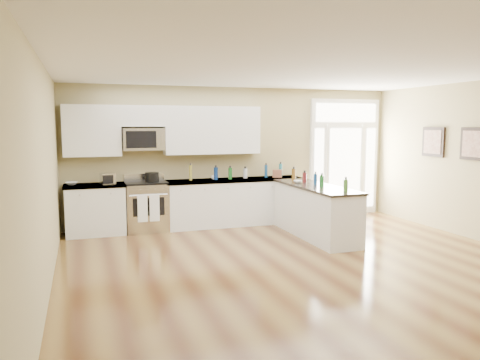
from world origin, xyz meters
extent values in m
plane|color=#4C2C15|center=(0.00, 0.00, 0.00)|extent=(8.00, 8.00, 0.00)
plane|color=tan|center=(0.00, 4.00, 1.40)|extent=(7.00, 0.00, 7.00)
plane|color=tan|center=(-3.50, 0.00, 1.40)|extent=(0.00, 8.00, 8.00)
plane|color=white|center=(0.00, 0.00, 2.80)|extent=(8.00, 8.00, 0.00)
cube|color=silver|center=(-2.87, 3.69, 0.45)|extent=(1.06, 0.62, 0.90)
cube|color=black|center=(-2.87, 3.69, 0.05)|extent=(1.02, 0.52, 0.10)
cube|color=black|center=(-2.87, 3.69, 0.92)|extent=(1.10, 0.66, 0.04)
cube|color=silver|center=(-0.16, 3.69, 0.45)|extent=(2.81, 0.62, 0.90)
cube|color=black|center=(-0.16, 3.69, 0.05)|extent=(2.77, 0.52, 0.10)
cube|color=black|center=(-0.16, 3.69, 0.92)|extent=(2.85, 0.66, 0.04)
cube|color=silver|center=(0.93, 2.24, 0.45)|extent=(0.65, 2.28, 0.90)
cube|color=black|center=(0.93, 2.24, 0.05)|extent=(0.61, 2.18, 0.10)
cube|color=black|center=(0.93, 2.24, 0.92)|extent=(0.69, 2.32, 0.04)
cube|color=silver|center=(-2.88, 3.83, 1.93)|extent=(1.04, 0.33, 0.95)
cube|color=silver|center=(-0.57, 3.83, 1.93)|extent=(1.94, 0.33, 0.95)
cube|color=silver|center=(-1.95, 3.83, 2.20)|extent=(0.82, 0.33, 0.40)
cube|color=silver|center=(-1.95, 3.80, 1.76)|extent=(0.78, 0.40, 0.42)
cube|color=black|center=(-2.01, 3.59, 1.76)|extent=(0.56, 0.01, 0.32)
cube|color=white|center=(2.55, 3.96, 1.30)|extent=(1.70, 0.08, 2.60)
cube|color=white|center=(2.55, 3.91, 1.05)|extent=(0.78, 0.02, 1.80)
cube|color=white|center=(1.89, 3.91, 1.05)|extent=(0.22, 0.02, 1.80)
cube|color=white|center=(3.21, 3.91, 1.05)|extent=(0.22, 0.02, 1.80)
cube|color=white|center=(2.55, 3.91, 2.30)|extent=(1.50, 0.02, 0.40)
cube|color=black|center=(3.47, 2.20, 1.70)|extent=(0.04, 0.58, 0.58)
cube|color=brown|center=(3.45, 2.20, 1.70)|extent=(0.01, 0.46, 0.46)
cube|color=black|center=(3.47, 1.20, 1.70)|extent=(0.04, 0.58, 0.58)
cube|color=brown|center=(3.45, 1.20, 1.70)|extent=(0.01, 0.46, 0.46)
cube|color=silver|center=(-1.93, 3.69, 0.46)|extent=(0.79, 0.65, 0.92)
cube|color=black|center=(-1.93, 3.69, 0.94)|extent=(0.79, 0.60, 0.03)
cube|color=silver|center=(-1.93, 3.99, 1.01)|extent=(0.79, 0.04, 0.14)
cube|color=black|center=(-1.93, 3.36, 0.52)|extent=(0.58, 0.01, 0.34)
cylinder|color=silver|center=(-1.93, 3.34, 0.74)|extent=(0.70, 0.02, 0.02)
cube|color=white|center=(-2.05, 3.33, 0.50)|extent=(0.18, 0.02, 0.50)
cube|color=white|center=(-1.83, 3.33, 0.50)|extent=(0.18, 0.02, 0.50)
cylinder|color=black|center=(-1.83, 3.61, 1.05)|extent=(0.33, 0.33, 0.20)
cube|color=silver|center=(-2.64, 3.58, 1.05)|extent=(0.29, 0.25, 0.21)
cube|color=brown|center=(0.79, 3.68, 1.02)|extent=(0.23, 0.20, 0.16)
imported|color=white|center=(-3.27, 3.76, 0.97)|extent=(0.26, 0.26, 0.05)
imported|color=white|center=(0.78, 2.67, 0.97)|extent=(0.21, 0.21, 0.05)
imported|color=white|center=(-0.57, 3.72, 0.98)|extent=(0.13, 0.13, 0.08)
cylinder|color=#19591E|center=(-0.25, 3.66, 1.06)|extent=(0.07, 0.07, 0.23)
cylinder|color=navy|center=(0.98, 2.35, 1.04)|extent=(0.07, 0.07, 0.20)
cylinder|color=brown|center=(0.85, 3.00, 1.06)|extent=(0.08, 0.08, 0.24)
cylinder|color=olive|center=(-1.05, 3.73, 1.09)|extent=(0.06, 0.06, 0.30)
cylinder|color=#26727F|center=(0.90, 3.76, 1.08)|extent=(0.07, 0.07, 0.28)
cylinder|color=#591919|center=(0.93, 2.70, 1.03)|extent=(0.08, 0.08, 0.19)
cylinder|color=#B2B2B7|center=(0.10, 3.74, 1.04)|extent=(0.08, 0.08, 0.20)
cylinder|color=navy|center=(-0.55, 3.66, 1.07)|extent=(0.08, 0.08, 0.25)
cylinder|color=#3F7226|center=(1.03, 1.40, 1.04)|extent=(0.07, 0.07, 0.20)
cylinder|color=#19591E|center=(0.95, 2.05, 1.04)|extent=(0.08, 0.08, 0.20)
cylinder|color=navy|center=(0.55, 3.71, 1.07)|extent=(0.06, 0.06, 0.26)
camera|label=1|loc=(-3.07, -5.28, 2.04)|focal=35.00mm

